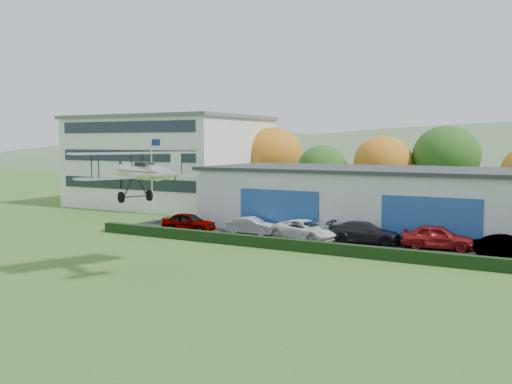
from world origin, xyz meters
The scene contains 15 objects.
ground centered at (0.00, 0.00, 0.00)m, with size 300.00×300.00×0.00m, color #396821.
apron centered at (3.00, 21.00, 0.03)m, with size 48.00×9.00×0.05m, color black.
hedge centered at (3.00, 16.20, 0.40)m, with size 46.00×0.60×0.80m, color black.
hangar centered at (5.00, 27.98, 2.66)m, with size 40.60×12.60×5.30m.
office_block centered at (-28.00, 35.00, 5.21)m, with size 20.60×15.60×10.40m.
flagpole centered at (-19.88, 22.00, 4.78)m, with size 1.05×0.10×8.00m.
tree_belt centered at (0.85, 40.62, 5.61)m, with size 75.70×13.22×10.12m.
distant_hills centered at (-4.38, 140.00, -13.05)m, with size 430.00×196.00×56.00m.
car_0 centered at (-14.09, 19.50, 0.82)m, with size 1.82×4.52×1.54m, color gray.
car_1 centered at (-8.75, 20.65, 0.75)m, with size 1.48×4.24×1.40m, color silver.
car_2 centered at (-3.91, 20.42, 0.80)m, with size 2.49×5.40×1.50m, color silver.
car_3 centered at (0.43, 21.32, 0.83)m, with size 2.17×5.34×1.55m, color black.
car_4 centered at (5.65, 21.51, 0.89)m, with size 1.97×4.90×1.67m, color maroon.
car_5 centered at (10.39, 20.47, 0.77)m, with size 1.52×4.36×1.44m, color gray.
biplane centered at (-6.84, 5.53, 5.89)m, with size 6.66×7.48×2.83m.
Camera 1 is at (14.15, -19.29, 7.47)m, focal length 40.71 mm.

